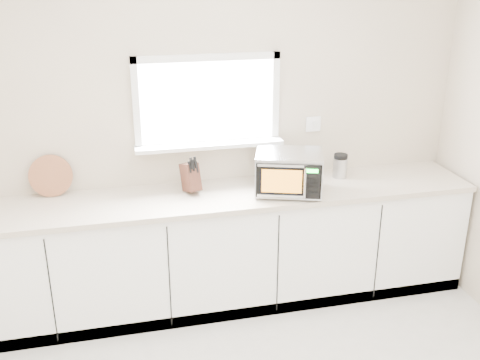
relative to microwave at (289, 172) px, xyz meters
name	(u,v)px	position (x,y,z in m)	size (l,w,h in m)	color
back_wall	(208,125)	(-0.53, 0.40, 0.28)	(4.00, 0.17, 2.70)	#B9A693
cabinets	(217,251)	(-0.53, 0.10, -0.64)	(3.92, 0.60, 0.88)	white
countertop	(216,197)	(-0.53, 0.09, -0.18)	(3.92, 0.64, 0.04)	beige
microwave	(289,172)	(0.00, 0.00, 0.00)	(0.57, 0.51, 0.31)	black
knife_block	(191,177)	(-0.70, 0.17, -0.04)	(0.15, 0.22, 0.29)	#482419
cutting_board	(51,176)	(-1.70, 0.34, -0.01)	(0.31, 0.31, 0.02)	#A2633E
coffee_grinder	(340,166)	(0.49, 0.21, -0.07)	(0.12, 0.12, 0.19)	#B5B8BD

